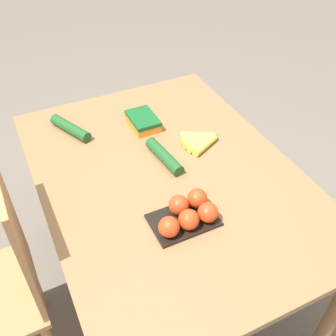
{
  "coord_description": "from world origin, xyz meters",
  "views": [
    {
      "loc": [
        -1.05,
        0.51,
        1.79
      ],
      "look_at": [
        0.0,
        0.0,
        0.76
      ],
      "focal_mm": 42.0,
      "sensor_mm": 36.0,
      "label": 1
    }
  ],
  "objects": [
    {
      "name": "dining_table",
      "position": [
        0.0,
        0.0,
        0.64
      ],
      "size": [
        1.37,
        0.99,
        0.73
      ],
      "color": "olive",
      "rests_on": "ground_plane"
    },
    {
      "name": "carrot_bag",
      "position": [
        0.35,
        -0.04,
        0.76
      ],
      "size": [
        0.17,
        0.12,
        0.05
      ],
      "color": "orange",
      "rests_on": "dining_table"
    },
    {
      "name": "cucumber_far",
      "position": [
        0.08,
        -0.02,
        0.75
      ],
      "size": [
        0.23,
        0.07,
        0.05
      ],
      "color": "#1E5123",
      "rests_on": "dining_table"
    },
    {
      "name": "tomato_pack",
      "position": [
        -0.25,
        0.05,
        0.77
      ],
      "size": [
        0.16,
        0.23,
        0.08
      ],
      "color": "black",
      "rests_on": "dining_table"
    },
    {
      "name": "chair",
      "position": [
        -0.05,
        0.72,
        0.5
      ],
      "size": [
        0.43,
        0.41,
        0.99
      ],
      "rotation": [
        0.0,
        0.0,
        3.16
      ],
      "color": "#A87547",
      "rests_on": "ground_plane"
    },
    {
      "name": "banana_bunch",
      "position": [
        0.11,
        -0.21,
        0.74
      ],
      "size": [
        0.17,
        0.16,
        0.03
      ],
      "color": "brown",
      "rests_on": "dining_table"
    },
    {
      "name": "cucumber_near",
      "position": [
        0.44,
        0.28,
        0.75
      ],
      "size": [
        0.23,
        0.14,
        0.05
      ],
      "color": "#1E5123",
      "rests_on": "dining_table"
    },
    {
      "name": "ground_plane",
      "position": [
        0.0,
        0.0,
        0.0
      ],
      "size": [
        12.0,
        12.0,
        0.0
      ],
      "primitive_type": "plane",
      "color": "#665B51"
    }
  ]
}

